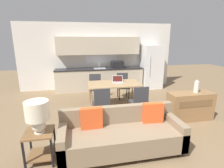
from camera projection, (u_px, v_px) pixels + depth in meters
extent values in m
plane|color=#7F6647|center=(130.00, 152.00, 3.28)|extent=(20.00, 20.00, 0.00)
cube|color=silver|center=(98.00, 56.00, 7.33)|extent=(6.40, 0.06, 2.70)
cube|color=white|center=(101.00, 49.00, 7.25)|extent=(1.33, 0.01, 1.08)
cube|color=beige|center=(100.00, 79.00, 7.24)|extent=(3.52, 0.62, 0.86)
cube|color=#232326|center=(100.00, 69.00, 7.13)|extent=(3.55, 0.65, 0.04)
cube|color=#B2B5B7|center=(100.00, 68.00, 7.08)|extent=(0.48, 0.36, 0.01)
cylinder|color=#B7BABC|center=(99.00, 65.00, 7.21)|extent=(0.02, 0.02, 0.24)
cube|color=beige|center=(99.00, 46.00, 7.03)|extent=(3.35, 0.34, 0.70)
cube|color=black|center=(117.00, 65.00, 7.18)|extent=(0.48, 0.36, 0.28)
cube|color=white|center=(151.00, 67.00, 7.47)|extent=(0.80, 0.76, 1.82)
cylinder|color=silver|center=(150.00, 66.00, 7.02)|extent=(0.02, 0.02, 0.82)
cube|color=tan|center=(114.00, 84.00, 5.24)|extent=(1.55, 0.91, 0.04)
cylinder|color=tan|center=(92.00, 102.00, 4.83)|extent=(0.05, 0.05, 0.74)
cylinder|color=tan|center=(141.00, 99.00, 5.11)|extent=(0.05, 0.05, 0.74)
cylinder|color=tan|center=(89.00, 94.00, 5.58)|extent=(0.05, 0.05, 0.74)
cylinder|color=tan|center=(132.00, 91.00, 5.85)|extent=(0.05, 0.05, 0.74)
cylinder|color=#3D2D1E|center=(180.00, 154.00, 3.16)|extent=(0.05, 0.05, 0.10)
cylinder|color=#3D2D1E|center=(67.00, 147.00, 3.38)|extent=(0.05, 0.05, 0.10)
cylinder|color=#3D2D1E|center=(163.00, 135.00, 3.77)|extent=(0.05, 0.05, 0.10)
cube|color=#847056|center=(122.00, 139.00, 3.21)|extent=(2.23, 0.80, 0.36)
cube|color=#847056|center=(118.00, 122.00, 3.48)|extent=(2.23, 0.14, 0.71)
cube|color=#847056|center=(63.00, 142.00, 2.99)|extent=(0.14, 0.80, 0.50)
cube|color=#847056|center=(174.00, 130.00, 3.40)|extent=(0.14, 0.80, 0.50)
cube|color=#E05123|center=(91.00, 118.00, 3.20)|extent=(0.40, 0.13, 0.40)
cube|color=#E05123|center=(153.00, 113.00, 3.44)|extent=(0.41, 0.16, 0.40)
cube|color=brown|center=(39.00, 133.00, 2.93)|extent=(0.46, 0.46, 0.03)
cube|color=brown|center=(41.00, 154.00, 3.04)|extent=(0.42, 0.42, 0.02)
cube|color=black|center=(24.00, 157.00, 2.76)|extent=(0.03, 0.03, 0.53)
cube|color=black|center=(52.00, 153.00, 2.84)|extent=(0.03, 0.03, 0.53)
cube|color=black|center=(30.00, 142.00, 3.16)|extent=(0.03, 0.03, 0.53)
cube|color=black|center=(55.00, 139.00, 3.25)|extent=(0.03, 0.03, 0.53)
cylinder|color=silver|center=(40.00, 132.00, 2.91)|extent=(0.16, 0.16, 0.02)
sphere|color=silver|center=(39.00, 125.00, 2.88)|extent=(0.22, 0.22, 0.22)
cylinder|color=beige|center=(37.00, 110.00, 2.81)|extent=(0.38, 0.38, 0.31)
cube|color=olive|center=(190.00, 106.00, 4.58)|extent=(1.16, 0.44, 0.72)
cube|color=brown|center=(196.00, 104.00, 4.33)|extent=(0.93, 0.01, 0.17)
cylinder|color=beige|center=(196.00, 87.00, 4.49)|extent=(0.12, 0.12, 0.29)
cylinder|color=beige|center=(197.00, 81.00, 4.45)|extent=(0.07, 0.07, 0.03)
cube|color=#38383D|center=(123.00, 87.00, 6.14)|extent=(0.45, 0.45, 0.04)
cube|color=#38383D|center=(122.00, 79.00, 6.26)|extent=(0.40, 0.06, 0.45)
cylinder|color=black|center=(119.00, 95.00, 6.01)|extent=(0.03, 0.03, 0.40)
cylinder|color=black|center=(129.00, 94.00, 6.05)|extent=(0.03, 0.03, 0.40)
cylinder|color=black|center=(118.00, 92.00, 6.34)|extent=(0.03, 0.03, 0.40)
cylinder|color=black|center=(127.00, 91.00, 6.38)|extent=(0.03, 0.03, 0.40)
cube|color=#38383D|center=(138.00, 102.00, 4.68)|extent=(0.42, 0.42, 0.04)
cube|color=#38383D|center=(141.00, 96.00, 4.44)|extent=(0.40, 0.03, 0.45)
cylinder|color=black|center=(141.00, 107.00, 4.93)|extent=(0.03, 0.03, 0.40)
cylinder|color=black|center=(130.00, 108.00, 4.87)|extent=(0.03, 0.03, 0.40)
cylinder|color=black|center=(146.00, 112.00, 4.61)|extent=(0.03, 0.03, 0.40)
cylinder|color=black|center=(134.00, 113.00, 4.54)|extent=(0.03, 0.03, 0.40)
cube|color=#38383D|center=(101.00, 104.00, 4.53)|extent=(0.42, 0.42, 0.04)
cube|color=#38383D|center=(102.00, 98.00, 4.28)|extent=(0.40, 0.03, 0.45)
cylinder|color=black|center=(107.00, 109.00, 4.78)|extent=(0.03, 0.03, 0.40)
cylinder|color=black|center=(94.00, 110.00, 4.72)|extent=(0.03, 0.03, 0.40)
cylinder|color=black|center=(109.00, 114.00, 4.46)|extent=(0.03, 0.03, 0.40)
cylinder|color=black|center=(96.00, 115.00, 4.39)|extent=(0.03, 0.03, 0.40)
cube|color=#38383D|center=(95.00, 89.00, 5.94)|extent=(0.48, 0.48, 0.04)
cube|color=#38383D|center=(95.00, 80.00, 6.07)|extent=(0.40, 0.09, 0.45)
cylinder|color=black|center=(90.00, 97.00, 5.82)|extent=(0.03, 0.03, 0.40)
cylinder|color=black|center=(100.00, 96.00, 5.84)|extent=(0.03, 0.03, 0.40)
cylinder|color=black|center=(91.00, 93.00, 6.15)|extent=(0.03, 0.03, 0.40)
cylinder|color=black|center=(100.00, 93.00, 6.17)|extent=(0.03, 0.03, 0.40)
cube|color=#B7BABC|center=(118.00, 82.00, 5.30)|extent=(0.35, 0.26, 0.02)
cube|color=#B7BABC|center=(117.00, 79.00, 5.39)|extent=(0.32, 0.09, 0.20)
cube|color=#4C1914|center=(118.00, 79.00, 5.38)|extent=(0.29, 0.08, 0.17)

